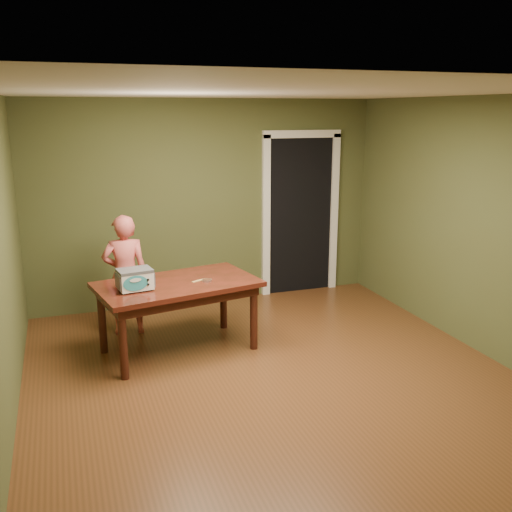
% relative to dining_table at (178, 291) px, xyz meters
% --- Properties ---
extents(floor, '(5.00, 5.00, 0.00)m').
position_rel_dining_table_xyz_m(floor, '(0.71, -0.98, -0.65)').
color(floor, '#5B321A').
rests_on(floor, ground).
extents(room_shell, '(4.52, 5.02, 2.61)m').
position_rel_dining_table_xyz_m(room_shell, '(0.71, -0.98, 1.06)').
color(room_shell, '#454E29').
rests_on(room_shell, ground).
extents(doorway, '(1.10, 0.66, 2.25)m').
position_rel_dining_table_xyz_m(doorway, '(2.01, 1.80, 0.41)').
color(doorway, black).
rests_on(doorway, ground).
extents(dining_table, '(1.74, 1.19, 0.75)m').
position_rel_dining_table_xyz_m(dining_table, '(0.00, 0.00, 0.00)').
color(dining_table, '#34150B').
rests_on(dining_table, floor).
extents(toy_oven, '(0.37, 0.28, 0.21)m').
position_rel_dining_table_xyz_m(toy_oven, '(-0.44, -0.13, 0.21)').
color(toy_oven, '#4C4F54').
rests_on(toy_oven, dining_table).
extents(baking_pan, '(0.10, 0.10, 0.02)m').
position_rel_dining_table_xyz_m(baking_pan, '(0.29, -0.07, 0.11)').
color(baking_pan, silver).
rests_on(baking_pan, dining_table).
extents(spatula, '(0.17, 0.10, 0.01)m').
position_rel_dining_table_xyz_m(spatula, '(0.22, -0.03, 0.10)').
color(spatula, tan).
rests_on(spatula, dining_table).
extents(child, '(0.51, 0.35, 1.36)m').
position_rel_dining_table_xyz_m(child, '(-0.45, 0.69, 0.03)').
color(child, '#D65C58').
rests_on(child, floor).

